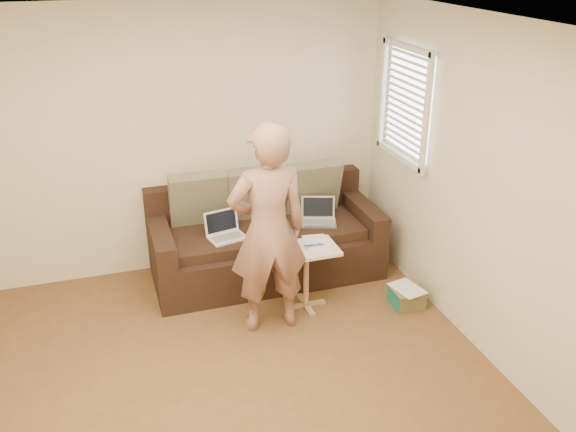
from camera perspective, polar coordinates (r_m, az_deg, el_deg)
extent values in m
plane|color=brown|center=(4.65, -4.27, -17.03)|extent=(4.50, 4.50, 0.00)
plane|color=white|center=(3.52, -5.63, 16.62)|extent=(4.50, 4.50, 0.00)
plane|color=beige|center=(5.98, -9.92, 6.78)|extent=(4.00, 0.00, 4.00)
plane|color=beige|center=(4.73, 19.44, 0.93)|extent=(0.00, 4.50, 4.50)
imported|color=#9E6556|center=(4.98, -1.87, -1.32)|extent=(0.67, 0.46, 1.82)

